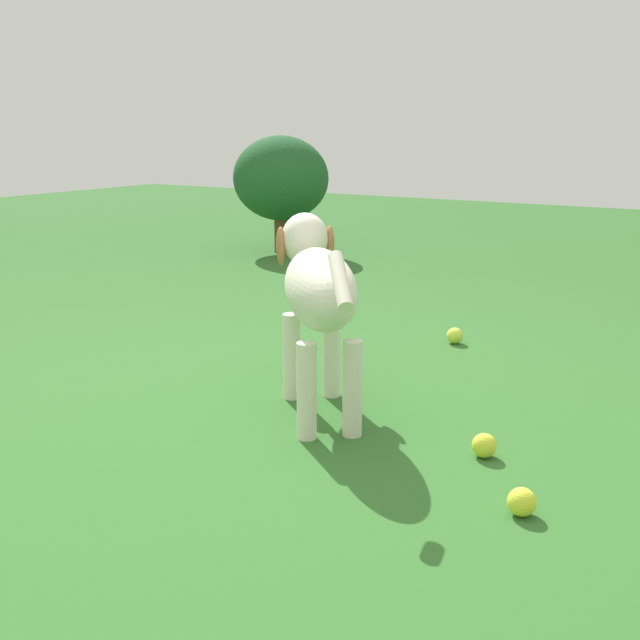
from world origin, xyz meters
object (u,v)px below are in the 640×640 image
at_px(dog, 317,288).
at_px(tennis_ball_3, 484,446).
at_px(tennis_ball_0, 522,502).
at_px(tennis_ball_1, 455,336).

relative_size(dog, tennis_ball_3, 10.28).
relative_size(tennis_ball_0, tennis_ball_3, 1.00).
distance_m(dog, tennis_ball_3, 0.67).
bearing_deg(tennis_ball_0, dog, 156.55).
bearing_deg(tennis_ball_1, tennis_ball_0, -61.54).
bearing_deg(tennis_ball_0, tennis_ball_1, 118.46).
bearing_deg(dog, tennis_ball_1, -45.58).
height_order(dog, tennis_ball_0, dog).
distance_m(tennis_ball_0, tennis_ball_1, 1.43).
bearing_deg(tennis_ball_3, tennis_ball_1, 116.43).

